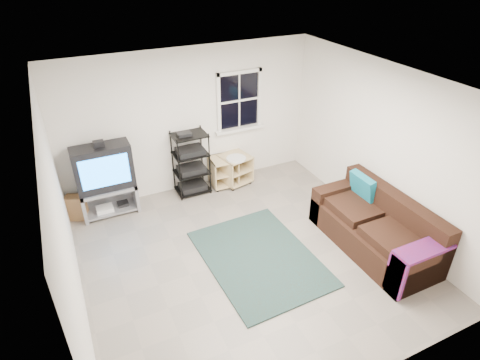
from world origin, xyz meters
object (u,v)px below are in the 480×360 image
side_table_right (234,167)px  sofa (376,229)px  av_rack (191,167)px  side_table_left (222,170)px  tv_unit (105,175)px

side_table_right → sofa: bearing=-67.1°
side_table_right → sofa: size_ratio=0.30×
av_rack → sofa: 3.33m
av_rack → side_table_left: (0.62, 0.02, -0.22)m
tv_unit → side_table_left: bearing=0.9°
tv_unit → sofa: 4.40m
av_rack → sofa: av_rack is taller
tv_unit → av_rack: size_ratio=1.12×
side_table_left → sofa: bearing=-63.4°
av_rack → side_table_left: size_ratio=2.15×
sofa → side_table_right: bearing=112.9°
tv_unit → side_table_left: 2.16m
tv_unit → av_rack: tv_unit is taller
side_table_right → side_table_left: bearing=171.6°
side_table_right → tv_unit: bearing=180.0°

